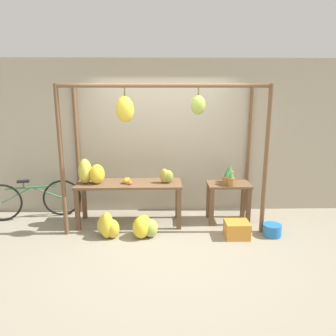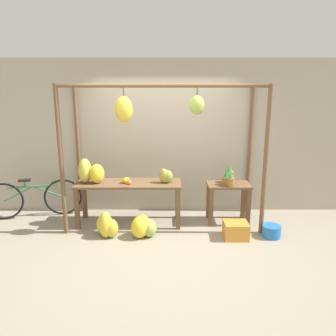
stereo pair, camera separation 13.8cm
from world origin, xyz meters
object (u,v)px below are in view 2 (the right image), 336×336
at_px(banana_pile_ground_right, 144,227).
at_px(papaya_pile, 166,176).
at_px(banana_pile_ground_left, 107,226).
at_px(parked_bicycle, 34,198).
at_px(orange_pile, 127,181).
at_px(fruit_crate_white, 236,230).
at_px(blue_bucket, 272,231).
at_px(banana_pile_on_table, 91,172).
at_px(pineapple_cluster, 229,178).

bearing_deg(banana_pile_ground_right, papaya_pile, 55.60).
bearing_deg(papaya_pile, banana_pile_ground_left, -151.61).
bearing_deg(parked_bicycle, orange_pile, -10.84).
relative_size(fruit_crate_white, blue_bucket, 1.28).
distance_m(blue_bucket, papaya_pile, 1.90).
height_order(banana_pile_ground_left, papaya_pile, papaya_pile).
distance_m(banana_pile_on_table, parked_bicycle, 1.31).
xyz_separation_m(banana_pile_on_table, blue_bucket, (2.92, -0.51, -0.83)).
distance_m(banana_pile_ground_left, papaya_pile, 1.25).
relative_size(banana_pile_on_table, fruit_crate_white, 1.37).
bearing_deg(papaya_pile, banana_pile_on_table, -179.55).
bearing_deg(blue_bucket, parked_bicycle, 168.33).
bearing_deg(orange_pile, parked_bicycle, 169.16).
bearing_deg(blue_bucket, banana_pile_ground_left, 179.59).
distance_m(banana_pile_ground_right, fruit_crate_white, 1.45).
bearing_deg(banana_pile_on_table, pineapple_cluster, 2.25).
relative_size(banana_pile_on_table, blue_bucket, 1.75).
xyz_separation_m(blue_bucket, papaya_pile, (-1.67, 0.52, 0.76)).
xyz_separation_m(banana_pile_ground_left, banana_pile_ground_right, (0.58, -0.01, -0.01)).
xyz_separation_m(fruit_crate_white, papaya_pile, (-1.10, 0.55, 0.72)).
distance_m(banana_pile_on_table, banana_pile_ground_left, 0.95).
height_order(orange_pile, banana_pile_ground_left, orange_pile).
xyz_separation_m(banana_pile_on_table, banana_pile_ground_left, (0.33, -0.49, -0.74)).
distance_m(orange_pile, parked_bicycle, 1.81).
distance_m(banana_pile_on_table, papaya_pile, 1.26).
relative_size(orange_pile, parked_bicycle, 0.13).
bearing_deg(fruit_crate_white, banana_pile_ground_left, 178.62).
bearing_deg(fruit_crate_white, blue_bucket, 3.01).
bearing_deg(fruit_crate_white, banana_pile_on_table, 167.08).
bearing_deg(pineapple_cluster, banana_pile_ground_right, -157.34).
bearing_deg(banana_pile_on_table, orange_pile, -0.22).
relative_size(banana_pile_ground_right, blue_bucket, 1.64).
relative_size(banana_pile_on_table, parked_bicycle, 0.31).
bearing_deg(banana_pile_ground_right, orange_pile, 121.78).
bearing_deg(banana_pile_on_table, fruit_crate_white, -12.92).
xyz_separation_m(blue_bucket, parked_bicycle, (-4.05, 0.84, 0.26)).
xyz_separation_m(banana_pile_on_table, pineapple_cluster, (2.32, 0.09, -0.12)).
bearing_deg(blue_bucket, banana_pile_on_table, 170.12).
height_order(banana_pile_on_table, papaya_pile, banana_pile_on_table).
distance_m(parked_bicycle, papaya_pile, 2.46).
bearing_deg(blue_bucket, fruit_crate_white, -176.99).
relative_size(orange_pile, fruit_crate_white, 0.58).
distance_m(orange_pile, banana_pile_ground_right, 0.85).
height_order(pineapple_cluster, fruit_crate_white, pineapple_cluster).
distance_m(blue_bucket, parked_bicycle, 4.15).
relative_size(orange_pile, banana_pile_ground_left, 0.48).
bearing_deg(orange_pile, banana_pile_ground_right, -58.22).
height_order(pineapple_cluster, parked_bicycle, pineapple_cluster).
height_order(banana_pile_ground_right, parked_bicycle, parked_bicycle).
height_order(orange_pile, blue_bucket, orange_pile).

